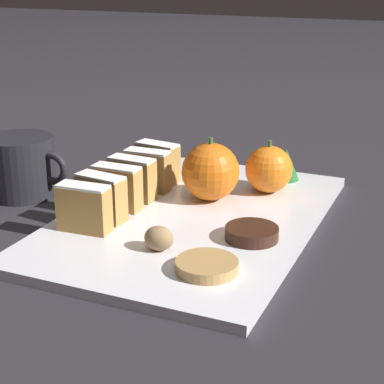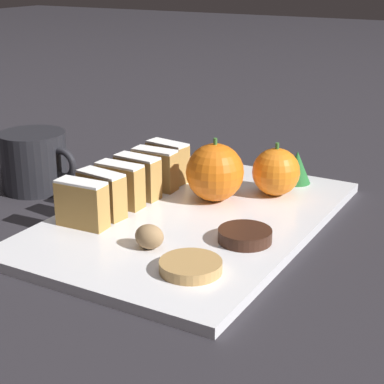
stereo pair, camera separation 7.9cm
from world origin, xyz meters
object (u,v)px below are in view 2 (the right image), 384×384
at_px(walnut, 149,237).
at_px(coffee_mug, 33,162).
at_px(chocolate_cookie, 245,236).
at_px(orange_near, 276,172).
at_px(orange_far, 214,172).

height_order(walnut, coffee_mug, coffee_mug).
bearing_deg(chocolate_cookie, orange_near, 100.76).
distance_m(chocolate_cookie, coffee_mug, 0.35).
height_order(orange_near, orange_far, orange_far).
bearing_deg(coffee_mug, orange_near, 21.17).
relative_size(orange_near, coffee_mug, 0.59).
xyz_separation_m(orange_near, walnut, (-0.05, -0.23, -0.02)).
xyz_separation_m(orange_far, walnut, (0.01, -0.17, -0.02)).
xyz_separation_m(orange_far, coffee_mug, (-0.26, -0.06, -0.01)).
height_order(walnut, chocolate_cookie, walnut).
height_order(chocolate_cookie, coffee_mug, coffee_mug).
distance_m(orange_far, coffee_mug, 0.27).
bearing_deg(coffee_mug, chocolate_cookie, -6.04).
bearing_deg(orange_far, coffee_mug, -165.87).
bearing_deg(walnut, orange_far, 93.02).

